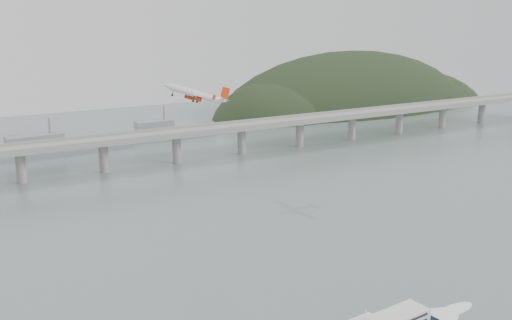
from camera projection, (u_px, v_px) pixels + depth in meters
ground at (326, 281)px, 229.97m from camera, size 900.00×900.00×0.00m
bridge at (146, 140)px, 393.97m from camera, size 800.00×22.00×23.90m
headland at (359, 124)px, 650.81m from camera, size 365.00×155.00×156.00m
airliner at (197, 94)px, 297.54m from camera, size 36.46×32.90×14.08m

